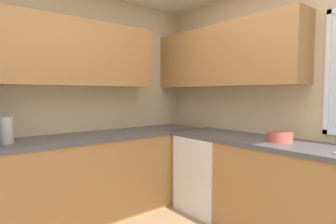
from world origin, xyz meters
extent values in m
cube|color=beige|center=(0.00, 1.69, 1.26)|extent=(3.80, 0.06, 2.53)
cube|color=beige|center=(-1.87, 0.00, 1.26)|extent=(0.06, 3.45, 2.53)
cube|color=white|center=(0.26, 1.65, 1.55)|extent=(0.04, 0.04, 1.11)
cube|color=#AD7542|center=(-1.68, -0.20, 1.80)|extent=(0.32, 2.33, 0.70)
cube|color=#AD7542|center=(-0.86, 1.50, 1.80)|extent=(1.97, 0.32, 0.70)
cube|color=#AD7542|center=(-1.53, 0.00, 0.44)|extent=(0.62, 3.03, 0.88)
cube|color=#4C4C51|center=(-1.53, 0.00, 0.90)|extent=(0.65, 3.06, 0.04)
cube|color=#AD7542|center=(0.21, 1.35, 0.44)|extent=(2.86, 0.62, 0.88)
cube|color=#4C4C51|center=(0.21, 1.35, 0.90)|extent=(2.89, 0.65, 0.04)
cube|color=white|center=(-0.87, 1.32, 0.44)|extent=(0.60, 0.60, 0.87)
cylinder|color=#B7B7BC|center=(-1.51, -0.65, 1.04)|extent=(0.13, 0.13, 0.24)
cylinder|color=#B74C42|center=(-0.03, 1.35, 0.96)|extent=(0.23, 0.23, 0.09)
camera|label=1|loc=(1.31, -1.06, 1.37)|focal=29.58mm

